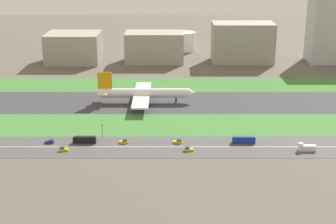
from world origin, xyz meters
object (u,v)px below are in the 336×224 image
object	(u,v)px
bus_0	(83,140)
truck_0	(305,148)
office_tower	(241,42)
car_2	(123,141)
car_0	(177,141)
car_3	(49,142)
traffic_light	(101,130)
car_4	(187,149)
bus_1	(243,140)
airliner	(141,93)
terminal_building	(72,48)
cargo_warehouse	(336,30)
fuel_tank_west	(184,41)
car_1	(62,149)
hangar_building	(153,47)

from	to	relation	value
bus_0	truck_0	size ratio (longest dim) A/B	1.38
office_tower	truck_0	bearing A→B (deg)	-88.46
car_2	car_0	distance (m)	27.35
car_3	traffic_light	world-z (taller)	traffic_light
bus_0	truck_0	distance (m)	110.25
car_4	bus_1	distance (m)	30.10
airliner	truck_0	xyz separation A→B (m)	(83.75, -78.00, -4.56)
terminal_building	cargo_warehouse	world-z (taller)	cargo_warehouse
traffic_light	fuel_tank_west	size ratio (longest dim) A/B	0.37
airliner	car_1	xyz separation A→B (m)	(-34.83, -78.00, -5.31)
bus_1	cargo_warehouse	xyz separation A→B (m)	(102.50, 182.00, 25.50)
terminal_building	car_0	bearing A→B (deg)	-65.15
car_4	cargo_warehouse	distance (m)	233.85
car_2	office_tower	size ratio (longest dim) A/B	0.09
traffic_light	office_tower	size ratio (longest dim) A/B	0.14
bus_1	office_tower	size ratio (longest dim) A/B	0.23
car_0	office_tower	bearing A→B (deg)	72.51
airliner	office_tower	distance (m)	138.84
office_tower	fuel_tank_west	world-z (taller)	office_tower
car_4	office_tower	size ratio (longest dim) A/B	0.09
terminal_building	hangar_building	world-z (taller)	hangar_building
traffic_light	fuel_tank_west	distance (m)	224.69
car_4	bus_1	xyz separation A→B (m)	(28.37, 10.00, 0.90)
car_3	hangar_building	distance (m)	188.69
car_3	terminal_building	size ratio (longest dim) A/B	0.10
car_2	cargo_warehouse	distance (m)	245.84
fuel_tank_west	car_1	bearing A→B (deg)	-105.76
car_1	cargo_warehouse	size ratio (longest dim) A/B	0.08
car_2	bus_1	xyz separation A→B (m)	(60.64, -0.00, 0.90)
bus_1	cargo_warehouse	size ratio (longest dim) A/B	0.21
car_3	car_1	world-z (taller)	same
airliner	hangar_building	distance (m)	114.27
hangar_building	office_tower	size ratio (longest dim) A/B	0.95
car_2	office_tower	world-z (taller)	office_tower
hangar_building	car_2	bearing A→B (deg)	-93.41
car_1	car_4	size ratio (longest dim) A/B	1.00
hangar_building	fuel_tank_west	size ratio (longest dim) A/B	2.46
car_3	car_0	distance (m)	64.91
car_1	bus_1	distance (m)	89.94
car_0	airliner	bearing A→B (deg)	107.35
bus_0	bus_1	size ratio (longest dim) A/B	1.00
truck_0	car_1	bearing A→B (deg)	0.00
hangar_building	truck_0	bearing A→B (deg)	-67.63
car_2	terminal_building	distance (m)	191.04
truck_0	car_1	xyz separation A→B (m)	(-118.58, 0.00, -0.75)
car_0	traffic_light	world-z (taller)	traffic_light
car_3	hangar_building	size ratio (longest dim) A/B	0.09
car_1	car_0	world-z (taller)	same
traffic_light	car_0	bearing A→B (deg)	-11.53
car_1	car_4	distance (m)	61.00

